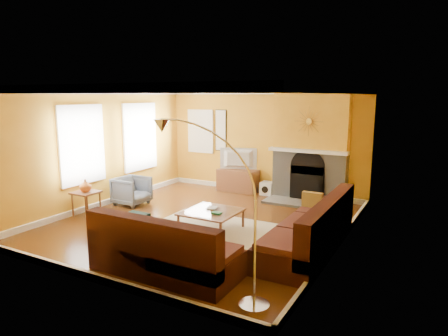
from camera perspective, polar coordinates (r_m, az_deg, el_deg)
The scene contains 27 objects.
floor at distance 8.24m, azimuth -2.97°, elevation -7.81°, with size 5.50×6.00×0.02m, color brown.
ceiling at distance 7.83m, azimuth -3.16°, elevation 11.46°, with size 5.50×6.00×0.02m, color white.
wall_back at distance 10.58m, azimuth 5.58°, elevation 3.76°, with size 5.50×0.02×2.70m, color gold.
wall_front at distance 5.64m, azimuth -19.41°, elevation -2.61°, with size 5.50×0.02×2.70m, color gold.
wall_left at distance 9.65m, azimuth -17.14°, elevation 2.71°, with size 0.02×6.00×2.70m, color gold.
wall_right at distance 6.90m, azimuth 16.83°, elevation -0.18°, with size 0.02×6.00×2.70m, color gold.
baseboard at distance 8.22m, azimuth -2.97°, elevation -7.35°, with size 5.50×6.00×0.12m, color white, non-canonical shape.
crown_molding at distance 7.83m, azimuth -3.15°, elevation 10.95°, with size 5.50×6.00×0.12m, color white, non-canonical shape.
window_left_near at distance 10.55m, azimuth -11.97°, elevation 4.38°, with size 0.06×1.22×1.72m, color white.
window_left_far at distance 9.20m, azimuth -19.69°, elevation 3.16°, with size 0.06×1.22×1.72m, color white.
window_back at distance 11.39m, azimuth -3.35°, elevation 5.27°, with size 0.82×0.06×1.22m, color white.
wall_art at distance 11.06m, azimuth -0.46°, elevation 5.40°, with size 0.34×0.04×1.14m, color white.
fireplace at distance 9.92m, azimuth 12.29°, elevation 3.14°, with size 1.80×0.40×2.70m, color gray, non-canonical shape.
mantel at distance 9.71m, azimuth 11.86°, elevation 2.40°, with size 1.92×0.22×0.08m, color white.
hearth at distance 9.66m, azimuth 11.05°, elevation -5.00°, with size 1.80×0.70×0.06m, color gray.
sunburst at distance 9.65m, azimuth 12.03°, elevation 6.53°, with size 0.70×0.04×0.70m, color olive, non-canonical shape.
rug at distance 7.82m, azimuth -1.93°, elevation -8.68°, with size 2.40×1.80×0.02m, color beige.
sectional_sofa at distance 6.83m, azimuth 1.86°, elevation -7.62°, with size 3.10×3.70×0.90m, color #371711, non-canonical shape.
coffee_table at distance 7.69m, azimuth -1.81°, elevation -7.51°, with size 1.00×1.00×0.40m, color white, non-canonical shape.
media_console at distance 10.76m, azimuth 2.00°, elevation -1.77°, with size 1.08×0.49×0.59m, color brown.
tv at distance 10.66m, azimuth 2.02°, elevation 1.30°, with size 0.99×0.13×0.57m, color black.
subwoofer at distance 10.47m, azimuth 6.23°, elevation -2.90°, with size 0.33×0.33×0.33m, color white.
armchair at distance 9.70m, azimuth -13.02°, elevation -3.18°, with size 0.71×0.73×0.66m, color slate.
side_table at distance 9.03m, azimuth -19.04°, elevation -4.88°, with size 0.49×0.49×0.54m, color brown, non-canonical shape.
vase at distance 8.94m, azimuth -19.19°, elevation -2.37°, with size 0.26×0.26×0.27m, color orange.
book at distance 7.79m, azimuth -2.40°, elevation -5.67°, with size 0.18×0.25×0.02m, color white.
arc_lamp at distance 4.98m, azimuth -1.96°, elevation -6.36°, with size 1.42×0.36×2.25m, color silver, non-canonical shape.
Camera 1 is at (4.13, -6.65, 2.56)m, focal length 32.00 mm.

